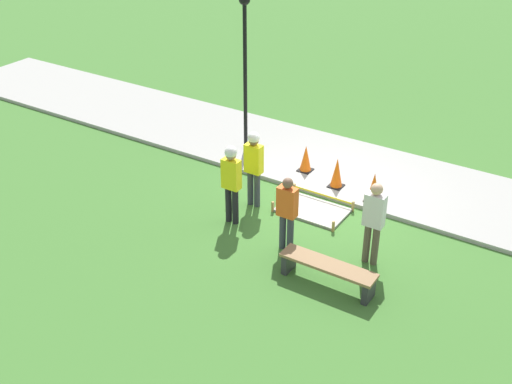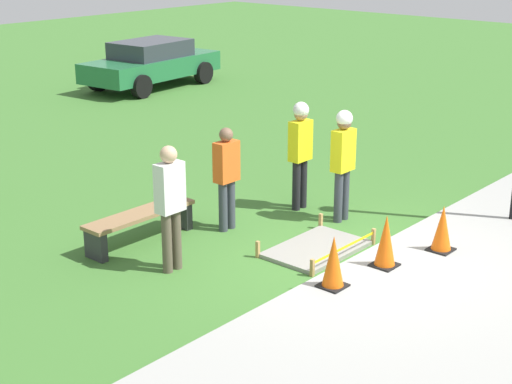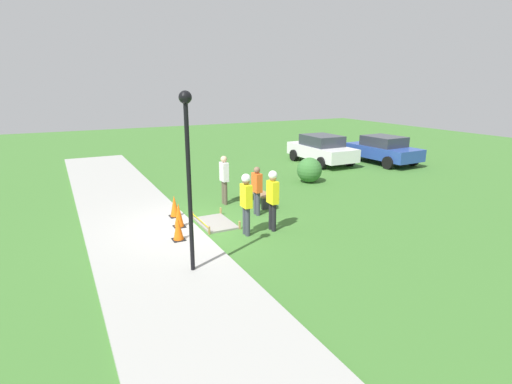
% 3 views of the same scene
% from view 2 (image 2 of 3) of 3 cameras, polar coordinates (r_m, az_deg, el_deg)
% --- Properties ---
extents(ground_plane, '(60.00, 60.00, 0.00)m').
position_cam_2_polar(ground_plane, '(11.45, 7.37, -4.98)').
color(ground_plane, '#3D702D').
extents(sidewalk, '(28.00, 3.17, 0.10)m').
position_cam_2_polar(sidewalk, '(10.72, 14.47, -6.86)').
color(sidewalk, '#9E9E99').
rests_on(sidewalk, ground_plane).
extents(wet_concrete_patch, '(1.58, 1.04, 0.25)m').
position_cam_2_polar(wet_concrete_patch, '(11.72, 4.44, -4.13)').
color(wet_concrete_patch, gray).
rests_on(wet_concrete_patch, ground_plane).
extents(traffic_cone_near_patch, '(0.34, 0.34, 0.71)m').
position_cam_2_polar(traffic_cone_near_patch, '(10.25, 5.65, -5.07)').
color(traffic_cone_near_patch, black).
rests_on(traffic_cone_near_patch, sidewalk).
extents(traffic_cone_far_patch, '(0.34, 0.34, 0.75)m').
position_cam_2_polar(traffic_cone_far_patch, '(10.95, 9.41, -3.54)').
color(traffic_cone_far_patch, black).
rests_on(traffic_cone_far_patch, sidewalk).
extents(traffic_cone_sidewalk_edge, '(0.34, 0.34, 0.68)m').
position_cam_2_polar(traffic_cone_sidewalk_edge, '(11.65, 13.40, -2.60)').
color(traffic_cone_sidewalk_edge, black).
rests_on(traffic_cone_sidewalk_edge, sidewalk).
extents(park_bench, '(1.90, 0.44, 0.49)m').
position_cam_2_polar(park_bench, '(12.00, -8.42, -2.10)').
color(park_bench, '#2D2D33').
rests_on(park_bench, ground_plane).
extents(worker_supervisor, '(0.40, 0.27, 1.86)m').
position_cam_2_polar(worker_supervisor, '(13.12, 3.25, 3.41)').
color(worker_supervisor, black).
rests_on(worker_supervisor, ground_plane).
extents(worker_assistant, '(0.40, 0.27, 1.85)m').
position_cam_2_polar(worker_assistant, '(12.62, 6.35, 2.68)').
color(worker_assistant, '#383D47').
rests_on(worker_assistant, ground_plane).
extents(bystander_in_orange_shirt, '(0.40, 0.22, 1.66)m').
position_cam_2_polar(bystander_in_orange_shirt, '(12.21, -2.15, 1.39)').
color(bystander_in_orange_shirt, '#383D47').
rests_on(bystander_in_orange_shirt, ground_plane).
extents(bystander_in_gray_shirt, '(0.40, 0.24, 1.81)m').
position_cam_2_polar(bystander_in_gray_shirt, '(10.74, -6.26, -0.63)').
color(bystander_in_gray_shirt, brown).
rests_on(bystander_in_gray_shirt, ground_plane).
extents(parked_car_green, '(4.56, 2.29, 1.40)m').
position_cam_2_polar(parked_car_green, '(23.96, -7.61, 9.30)').
color(parked_car_green, '#236B3D').
rests_on(parked_car_green, ground_plane).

